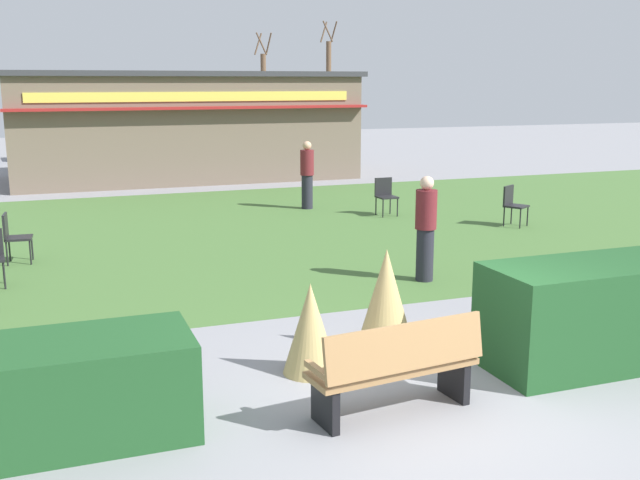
# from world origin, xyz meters

# --- Properties ---
(ground_plane) EXTENTS (80.00, 80.00, 0.00)m
(ground_plane) POSITION_xyz_m (0.00, 0.00, 0.00)
(ground_plane) COLOR gray
(lawn_patch) EXTENTS (36.00, 12.00, 0.01)m
(lawn_patch) POSITION_xyz_m (0.00, 9.20, 0.00)
(lawn_patch) COLOR #446B33
(lawn_patch) RESTS_ON ground_plane
(park_bench) EXTENTS (1.75, 0.71, 0.95)m
(park_bench) POSITION_xyz_m (-0.51, -0.01, 0.48)
(park_bench) COLOR #9E7547
(park_bench) RESTS_ON ground_plane
(hedge_left) EXTENTS (2.05, 1.10, 0.91)m
(hedge_left) POSITION_xyz_m (-3.39, 0.55, 0.46)
(hedge_left) COLOR #1E4C23
(hedge_left) RESTS_ON ground_plane
(hedge_right) EXTENTS (2.66, 1.10, 1.17)m
(hedge_right) POSITION_xyz_m (2.24, 0.43, 0.58)
(hedge_right) COLOR #1E4C23
(hedge_right) RESTS_ON ground_plane
(ornamental_grass_behind_left) EXTENTS (0.61, 0.61, 1.01)m
(ornamental_grass_behind_left) POSITION_xyz_m (-0.92, 1.26, 0.51)
(ornamental_grass_behind_left) COLOR tan
(ornamental_grass_behind_left) RESTS_ON ground_plane
(ornamental_grass_behind_right) EXTENTS (0.71, 0.71, 1.23)m
(ornamental_grass_behind_right) POSITION_xyz_m (0.15, 1.63, 0.62)
(ornamental_grass_behind_right) COLOR tan
(ornamental_grass_behind_right) RESTS_ON ground_plane
(food_kiosk) EXTENTS (10.99, 5.26, 3.44)m
(food_kiosk) POSITION_xyz_m (0.86, 18.77, 1.73)
(food_kiosk) COLOR #6B5B4C
(food_kiosk) RESTS_ON ground_plane
(cafe_chair_west) EXTENTS (0.47, 0.47, 0.89)m
(cafe_chair_west) POSITION_xyz_m (-4.12, 7.80, 0.53)
(cafe_chair_west) COLOR black
(cafe_chair_west) RESTS_ON ground_plane
(cafe_chair_east) EXTENTS (0.45, 0.45, 0.89)m
(cafe_chair_east) POSITION_xyz_m (4.04, 9.91, 0.53)
(cafe_chair_east) COLOR black
(cafe_chair_east) RESTS_ON ground_plane
(cafe_chair_center) EXTENTS (0.60, 0.60, 0.89)m
(cafe_chair_center) POSITION_xyz_m (6.10, 7.72, 0.53)
(cafe_chair_center) COLOR black
(cafe_chair_center) RESTS_ON ground_plane
(person_strolling) EXTENTS (0.34, 0.34, 1.69)m
(person_strolling) POSITION_xyz_m (2.60, 11.43, 0.86)
(person_strolling) COLOR #23232D
(person_strolling) RESTS_ON ground_plane
(person_standing) EXTENTS (0.34, 0.34, 1.69)m
(person_standing) POSITION_xyz_m (2.08, 4.27, 0.86)
(person_standing) COLOR #23232D
(person_standing) RESTS_ON ground_plane
(parked_car_west_slot) EXTENTS (4.34, 2.33, 1.20)m
(parked_car_west_slot) POSITION_xyz_m (-2.40, 26.61, 0.64)
(parked_car_west_slot) COLOR navy
(parked_car_west_slot) RESTS_ON ground_plane
(tree_left_bg) EXTENTS (0.91, 0.96, 5.58)m
(tree_left_bg) POSITION_xyz_m (7.49, 32.22, 2.43)
(tree_left_bg) COLOR brown
(tree_left_bg) RESTS_ON ground_plane
(tree_right_bg) EXTENTS (0.91, 0.96, 6.31)m
(tree_right_bg) POSITION_xyz_m (11.42, 32.98, 2.79)
(tree_right_bg) COLOR brown
(tree_right_bg) RESTS_ON ground_plane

